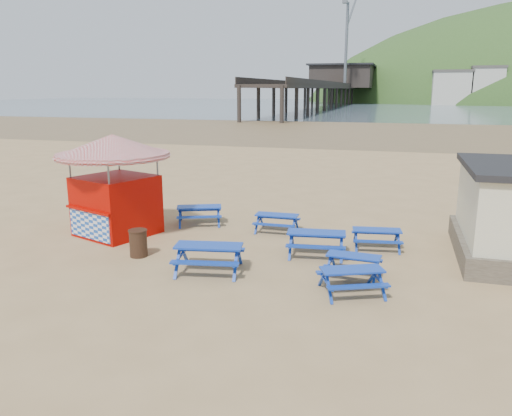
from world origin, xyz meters
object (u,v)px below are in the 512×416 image
(ice_cream_kiosk, at_px, (114,172))
(litter_bin, at_px, (138,243))
(picnic_table_blue_a, at_px, (199,215))
(picnic_table_yellow, at_px, (121,222))
(picnic_table_blue_b, at_px, (277,223))

(ice_cream_kiosk, relative_size, litter_bin, 5.98)
(picnic_table_blue_a, height_order, ice_cream_kiosk, ice_cream_kiosk)
(picnic_table_blue_a, relative_size, picnic_table_yellow, 1.10)
(picnic_table_blue_a, relative_size, ice_cream_kiosk, 0.40)
(picnic_table_blue_a, distance_m, picnic_table_yellow, 3.19)
(picnic_table_yellow, bearing_deg, litter_bin, -53.28)
(picnic_table_blue_b, height_order, picnic_table_yellow, picnic_table_yellow)
(picnic_table_yellow, distance_m, litter_bin, 3.18)
(picnic_table_blue_a, xyz_separation_m, ice_cream_kiosk, (-2.48, -2.24, 2.05))
(picnic_table_blue_b, height_order, litter_bin, litter_bin)
(litter_bin, bearing_deg, ice_cream_kiosk, 133.90)
(picnic_table_blue_a, height_order, litter_bin, litter_bin)
(picnic_table_blue_b, xyz_separation_m, picnic_table_yellow, (-5.84, -1.81, 0.05))
(ice_cream_kiosk, bearing_deg, picnic_table_blue_a, 62.23)
(picnic_table_blue_a, bearing_deg, ice_cream_kiosk, -159.68)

